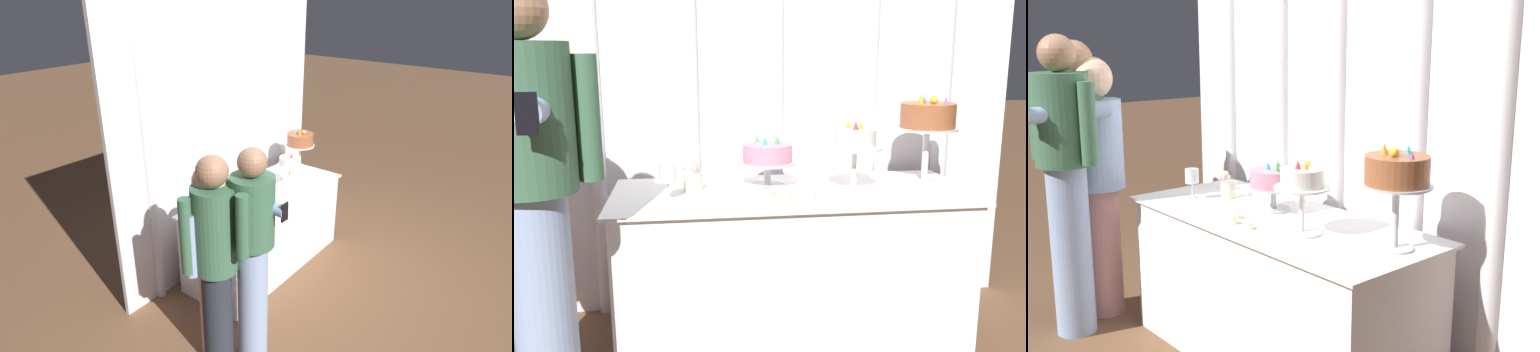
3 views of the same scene
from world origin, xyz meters
TOP-DOWN VIEW (x-y plane):
  - ground_plane at (0.00, 0.00)m, footprint 24.00×24.00m
  - draped_curtain at (0.01, 0.55)m, footprint 2.58×0.16m
  - cake_table at (0.00, 0.10)m, footprint 1.66×0.69m
  - cake_display_leftmost at (-0.10, 0.17)m, footprint 0.28×0.28m
  - cake_display_center at (0.27, 0.02)m, footprint 0.25×0.25m
  - cake_display_rightmost at (0.68, 0.17)m, footprint 0.29×0.29m
  - wine_glass at (-0.56, -0.01)m, footprint 0.07×0.07m
  - flower_vase at (-0.46, 0.15)m, footprint 0.11×0.09m
  - tealight_far_left at (-0.11, -0.05)m, footprint 0.05×0.05m
  - tealight_near_left at (-0.04, -0.12)m, footprint 0.04×0.04m
  - tealight_near_right at (0.07, -0.11)m, footprint 0.05×0.05m
  - guest_girl_blue_dress at (-1.12, -0.30)m, footprint 0.48×0.61m
  - guest_man_dark_suit at (-0.98, -0.53)m, footprint 0.44×0.38m
  - guest_man_pink_jacket at (-1.17, -0.36)m, footprint 0.42×0.39m

SIDE VIEW (x-z plane):
  - ground_plane at x=0.00m, z-range 0.00..0.00m
  - cake_table at x=0.00m, z-range 0.00..0.76m
  - tealight_near_right at x=0.07m, z-range 0.75..0.78m
  - tealight_far_left at x=-0.11m, z-range 0.75..0.78m
  - tealight_near_left at x=-0.04m, z-range 0.75..0.79m
  - flower_vase at x=-0.46m, z-range 0.74..0.88m
  - guest_girl_blue_dress at x=-1.12m, z-range 0.09..1.59m
  - wine_glass at x=-0.56m, z-range 0.79..0.96m
  - guest_man_pink_jacket at x=-1.17m, z-range 0.09..1.68m
  - guest_man_dark_suit at x=-0.98m, z-range 0.09..1.71m
  - cake_display_leftmost at x=-0.10m, z-range 0.78..1.03m
  - cake_display_center at x=0.27m, z-range 0.81..1.15m
  - cake_display_rightmost at x=0.68m, z-range 0.85..1.29m
  - draped_curtain at x=0.01m, z-range 0.08..2.94m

